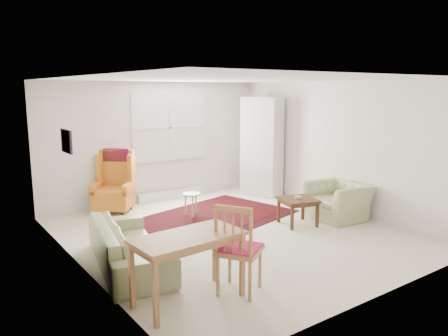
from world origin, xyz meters
TOP-DOWN VIEW (x-y plane):
  - room at (0.02, 0.21)m, footprint 5.04×5.54m
  - rug at (0.13, 0.93)m, footprint 3.40×2.59m
  - sofa at (-1.96, -0.26)m, footprint 1.19×2.16m
  - armchair at (2.04, -0.42)m, footprint 0.99×1.10m
  - wingback_chair at (-1.15, 2.35)m, footprint 1.01×1.01m
  - coffee_table at (1.18, -0.27)m, footprint 0.72×0.72m
  - stool at (-0.05, 1.28)m, footprint 0.38×0.38m
  - cabinet at (2.10, 1.80)m, footprint 0.72×0.97m
  - desk at (-1.83, -1.60)m, footprint 1.25×0.68m
  - desk_chair at (-1.23, -1.73)m, footprint 0.66×0.66m

SIDE VIEW (x-z plane):
  - rug at x=0.13m, z-range 0.00..0.03m
  - stool at x=-0.05m, z-range 0.00..0.44m
  - coffee_table at x=1.18m, z-range 0.00..0.48m
  - desk at x=-1.83m, z-range 0.00..0.78m
  - armchair at x=2.04m, z-range 0.00..0.79m
  - sofa at x=-1.96m, z-range 0.00..0.82m
  - desk_chair at x=-1.23m, z-range 0.00..1.09m
  - wingback_chair at x=-1.15m, z-range 0.00..1.21m
  - cabinet at x=2.10m, z-range 0.00..2.17m
  - room at x=0.02m, z-range 0.00..2.51m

